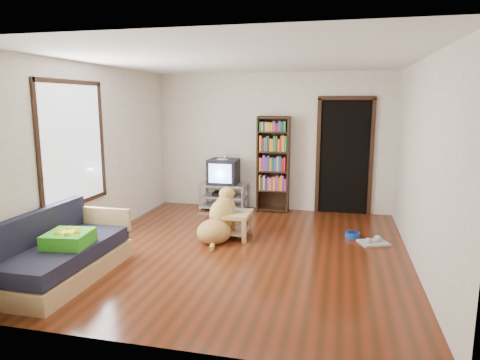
% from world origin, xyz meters
% --- Properties ---
extents(ground, '(5.00, 5.00, 0.00)m').
position_xyz_m(ground, '(0.00, 0.00, 0.00)').
color(ground, '#591F0F').
rests_on(ground, ground).
extents(ceiling, '(5.00, 5.00, 0.00)m').
position_xyz_m(ceiling, '(0.00, 0.00, 2.60)').
color(ceiling, white).
rests_on(ceiling, ground).
extents(wall_back, '(4.50, 0.00, 4.50)m').
position_xyz_m(wall_back, '(0.00, 2.50, 1.30)').
color(wall_back, silver).
rests_on(wall_back, ground).
extents(wall_front, '(4.50, 0.00, 4.50)m').
position_xyz_m(wall_front, '(0.00, -2.50, 1.30)').
color(wall_front, silver).
rests_on(wall_front, ground).
extents(wall_left, '(0.00, 5.00, 5.00)m').
position_xyz_m(wall_left, '(-2.25, 0.00, 1.30)').
color(wall_left, silver).
rests_on(wall_left, ground).
extents(wall_right, '(0.00, 5.00, 5.00)m').
position_xyz_m(wall_right, '(2.25, 0.00, 1.30)').
color(wall_right, silver).
rests_on(wall_right, ground).
extents(green_cushion, '(0.54, 0.54, 0.16)m').
position_xyz_m(green_cushion, '(-1.75, -1.41, 0.50)').
color(green_cushion, green).
rests_on(green_cushion, sofa).
extents(laptop, '(0.38, 0.28, 0.03)m').
position_xyz_m(laptop, '(-0.29, 0.55, 0.41)').
color(laptop, silver).
rests_on(laptop, coffee_table).
extents(dog_bowl, '(0.22, 0.22, 0.08)m').
position_xyz_m(dog_bowl, '(1.51, 0.99, 0.04)').
color(dog_bowl, '#16409A').
rests_on(dog_bowl, ground).
extents(grey_rag, '(0.49, 0.45, 0.03)m').
position_xyz_m(grey_rag, '(1.81, 0.74, 0.01)').
color(grey_rag, '#A7A7A7').
rests_on(grey_rag, ground).
extents(window, '(0.03, 1.46, 1.70)m').
position_xyz_m(window, '(-2.23, -0.50, 1.50)').
color(window, white).
rests_on(window, wall_left).
extents(doorway, '(1.03, 0.05, 2.19)m').
position_xyz_m(doorway, '(1.35, 2.48, 1.12)').
color(doorway, black).
rests_on(doorway, wall_back).
extents(tv_stand, '(0.90, 0.45, 0.50)m').
position_xyz_m(tv_stand, '(-0.90, 2.25, 0.27)').
color(tv_stand, '#99999E').
rests_on(tv_stand, ground).
extents(crt_tv, '(0.55, 0.52, 0.58)m').
position_xyz_m(crt_tv, '(-0.90, 2.27, 0.74)').
color(crt_tv, black).
rests_on(crt_tv, tv_stand).
extents(bookshelf, '(0.60, 0.30, 1.80)m').
position_xyz_m(bookshelf, '(0.05, 2.34, 1.00)').
color(bookshelf, black).
rests_on(bookshelf, ground).
extents(sofa, '(0.80, 1.80, 0.80)m').
position_xyz_m(sofa, '(-1.87, -1.38, 0.26)').
color(sofa, tan).
rests_on(sofa, ground).
extents(coffee_table, '(0.55, 0.55, 0.40)m').
position_xyz_m(coffee_table, '(-0.29, 0.58, 0.28)').
color(coffee_table, tan).
rests_on(coffee_table, ground).
extents(dog, '(0.65, 0.99, 0.81)m').
position_xyz_m(dog, '(-0.46, 0.43, 0.30)').
color(dog, '#B67846').
rests_on(dog, ground).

